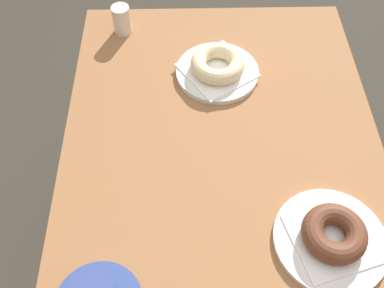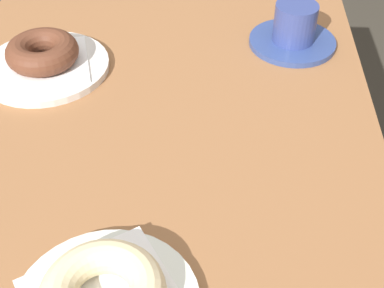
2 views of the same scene
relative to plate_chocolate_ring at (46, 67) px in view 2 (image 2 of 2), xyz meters
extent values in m
cube|color=#8F5E39|center=(0.05, 0.18, -0.02)|extent=(1.23, 0.66, 0.04)
cylinder|color=#92623D|center=(-0.50, -0.08, -0.39)|extent=(0.07, 0.07, 0.70)
cylinder|color=#92623D|center=(-0.50, 0.44, -0.39)|extent=(0.07, 0.07, 0.70)
cylinder|color=silver|center=(0.00, 0.00, 0.00)|extent=(0.20, 0.20, 0.01)
cube|color=white|center=(0.00, 0.00, 0.01)|extent=(0.17, 0.17, 0.00)
torus|color=brown|center=(0.00, 0.00, 0.03)|extent=(0.11, 0.11, 0.04)
cylinder|color=#304582|center=(-0.10, 0.40, 0.00)|extent=(0.15, 0.15, 0.01)
cylinder|color=#334282|center=(-0.10, 0.40, 0.04)|extent=(0.07, 0.07, 0.06)
cylinder|color=black|center=(-0.10, 0.40, 0.06)|extent=(0.06, 0.06, 0.00)
camera|label=1|loc=(-0.31, 0.25, 0.73)|focal=41.29mm
camera|label=2|loc=(0.69, 0.28, 0.47)|focal=49.43mm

